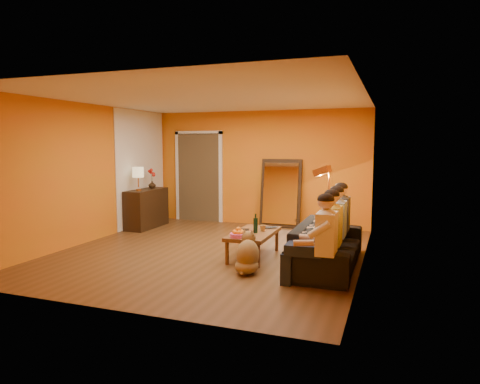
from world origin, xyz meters
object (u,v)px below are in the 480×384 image
(dog, at_px, (248,252))
(table_lamp, at_px, (138,179))
(mirror_frame, at_px, (281,193))
(vase, at_px, (152,185))
(person_far_left, at_px, (326,241))
(person_mid_right, at_px, (337,226))
(person_far_right, at_px, (341,220))
(person_mid_left, at_px, (332,233))
(tumbler, at_px, (263,228))
(coffee_table, at_px, (253,245))
(wine_bottle, at_px, (256,223))
(sideboard, at_px, (147,208))
(sofa, at_px, (327,245))
(floor_lamp, at_px, (328,209))
(laptop, at_px, (270,228))

(dog, bearing_deg, table_lamp, 131.56)
(mirror_frame, relative_size, vase, 8.97)
(mirror_frame, bearing_deg, person_far_left, -67.41)
(person_mid_right, xyz_separation_m, person_far_right, (0.00, 0.55, 0.00))
(person_mid_left, bearing_deg, tumbler, 151.36)
(coffee_table, xyz_separation_m, person_far_right, (1.34, 0.55, 0.40))
(tumbler, height_order, vase, vase)
(mirror_frame, height_order, vase, mirror_frame)
(dog, relative_size, wine_bottle, 1.99)
(person_mid_right, height_order, person_far_right, same)
(person_far_left, bearing_deg, mirror_frame, 112.59)
(sideboard, relative_size, person_far_right, 0.97)
(dog, relative_size, person_mid_right, 0.51)
(sideboard, height_order, person_far_right, person_far_right)
(sofa, xyz_separation_m, floor_lamp, (-0.14, 1.04, 0.40))
(table_lamp, bearing_deg, coffee_table, -23.58)
(sideboard, distance_m, table_lamp, 0.74)
(table_lamp, xyz_separation_m, dog, (3.22, -2.17, -0.80))
(dog, xyz_separation_m, vase, (-3.22, 2.72, 0.63))
(sofa, distance_m, person_far_right, 0.72)
(person_mid_left, relative_size, vase, 7.20)
(person_far_left, distance_m, person_mid_left, 0.55)
(floor_lamp, xyz_separation_m, laptop, (-0.89, -0.60, -0.29))
(sideboard, height_order, table_lamp, table_lamp)
(mirror_frame, xyz_separation_m, table_lamp, (-2.79, -1.38, 0.34))
(person_far_left, height_order, person_mid_right, same)
(person_mid_right, xyz_separation_m, vase, (-4.37, 1.87, 0.32))
(person_far_left, relative_size, tumbler, 11.43)
(wine_bottle, bearing_deg, dog, -80.03)
(dog, height_order, person_far_right, person_far_right)
(floor_lamp, relative_size, person_mid_right, 1.18)
(table_lamp, height_order, person_mid_right, table_lamp)
(dog, bearing_deg, person_mid_right, 21.87)
(floor_lamp, xyz_separation_m, person_far_left, (0.27, -2.04, -0.11))
(floor_lamp, bearing_deg, dog, -101.92)
(table_lamp, distance_m, vase, 0.58)
(vase, bearing_deg, table_lamp, -90.00)
(sofa, xyz_separation_m, vase, (-4.24, 1.97, 0.61))
(person_mid_left, distance_m, vase, 5.01)
(sideboard, distance_m, coffee_table, 3.44)
(sofa, distance_m, wine_bottle, 1.19)
(sideboard, relative_size, sofa, 0.53)
(mirror_frame, height_order, table_lamp, mirror_frame)
(person_mid_right, bearing_deg, coffee_table, -179.81)
(coffee_table, bearing_deg, wine_bottle, -45.16)
(sofa, xyz_separation_m, person_far_right, (0.13, 0.65, 0.29))
(sideboard, height_order, person_mid_left, person_mid_left)
(sideboard, height_order, floor_lamp, floor_lamp)
(mirror_frame, relative_size, sideboard, 1.29)
(dog, bearing_deg, sideboard, 128.05)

